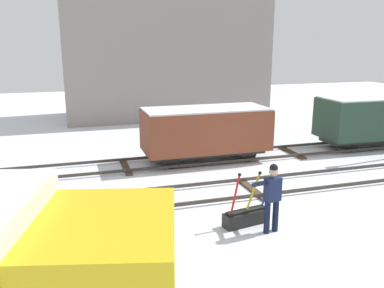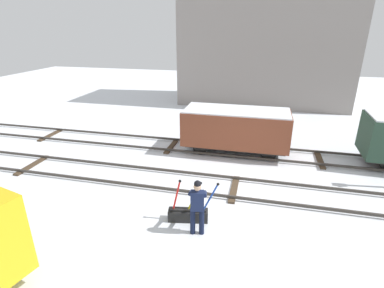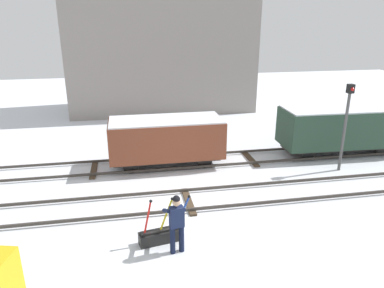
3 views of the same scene
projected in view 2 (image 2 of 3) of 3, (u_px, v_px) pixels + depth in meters
ground_plane at (234, 190)px, 11.11m from camera, size 60.00×60.00×0.00m
track_main_line at (234, 187)px, 11.07m from camera, size 44.00×1.94×0.18m
track_siding_near at (242, 151)px, 14.28m from camera, size 44.00×1.94×0.18m
switch_lever_frame at (188, 213)px, 9.30m from camera, size 1.57×0.58×1.43m
rail_worker at (197, 204)px, 8.46m from camera, size 0.62×0.73×1.76m
apartment_building at (266, 31)px, 22.05m from camera, size 12.63×5.37×10.61m
freight_car_near_switch at (236, 128)px, 13.94m from camera, size 4.87×2.08×2.12m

